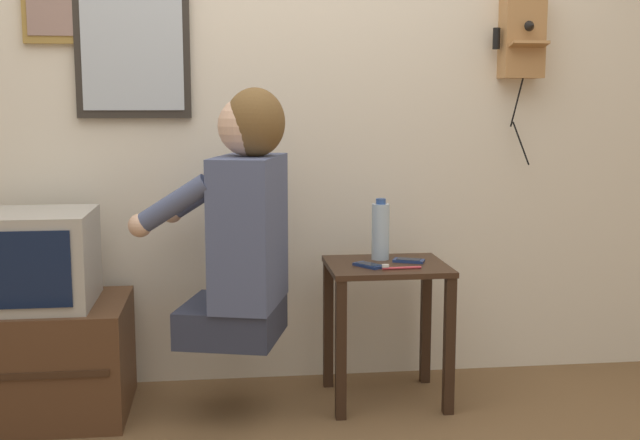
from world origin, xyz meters
TOP-DOWN VIEW (x-y plane):
  - wall_back at (0.00, 1.04)m, footprint 6.80×0.05m
  - side_table at (0.49, 0.69)m, footprint 0.48×0.41m
  - person at (-0.09, 0.59)m, footprint 0.61×0.54m
  - tv_stand at (-0.91, 0.70)m, footprint 0.74×0.53m
  - television at (-0.90, 0.68)m, footprint 0.48×0.44m
  - wall_phone_antique at (1.12, 0.96)m, footprint 0.22×0.19m
  - wall_mirror at (-0.52, 1.00)m, footprint 0.46×0.04m
  - cell_phone_held at (0.41, 0.63)m, footprint 0.12×0.14m
  - cell_phone_spare at (0.58, 0.71)m, footprint 0.14×0.11m
  - water_bottle at (0.48, 0.78)m, footprint 0.07×0.07m
  - toothbrush at (0.51, 0.57)m, footprint 0.16×0.02m

SIDE VIEW (x-z plane):
  - tv_stand at x=-0.91m, z-range 0.00..0.45m
  - side_table at x=0.49m, z-range 0.15..0.72m
  - cell_phone_held at x=0.41m, z-range 0.57..0.58m
  - cell_phone_spare at x=0.58m, z-range 0.57..0.58m
  - toothbrush at x=0.51m, z-range 0.57..0.59m
  - television at x=-0.90m, z-range 0.45..0.81m
  - water_bottle at x=0.48m, z-range 0.56..0.82m
  - person at x=-0.09m, z-range 0.29..1.25m
  - wall_back at x=0.00m, z-range 0.00..2.55m
  - wall_mirror at x=-0.52m, z-range 1.15..1.80m
  - wall_phone_antique at x=1.12m, z-range 1.11..1.90m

